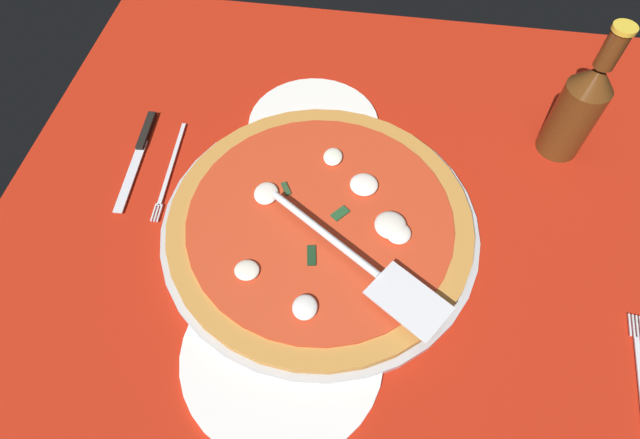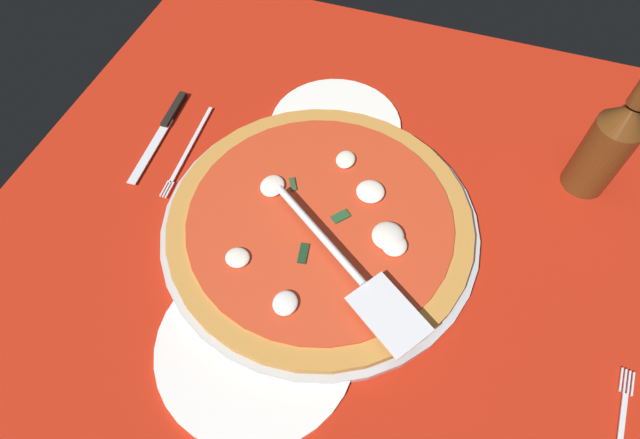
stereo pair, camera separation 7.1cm
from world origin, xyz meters
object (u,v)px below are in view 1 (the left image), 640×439
dinner_plate_right (314,125)px  pizza_server (363,264)px  dinner_plate_left (282,353)px  place_setting_far (154,162)px  pizza (321,221)px  beer_bottle (579,107)px

dinner_plate_right → pizza_server: 29.15cm
dinner_plate_left → dinner_plate_right: bearing=3.2°
dinner_plate_right → place_setting_far: 26.02cm
dinner_plate_left → dinner_plate_right: size_ratio=1.17×
dinner_plate_left → pizza_server: bearing=-36.4°
dinner_plate_left → pizza: (18.93, -1.98, 1.65)cm
dinner_plate_right → beer_bottle: 39.84cm
place_setting_far → beer_bottle: 64.15cm
pizza → pizza_server: size_ratio=1.69×
pizza → place_setting_far: pizza is taller
dinner_plate_right → beer_bottle: size_ratio=0.94×
dinner_plate_left → pizza: bearing=-6.0°
place_setting_far → pizza_server: bearing=61.6°
dinner_plate_left → dinner_plate_right: (38.40, 2.12, 0.00)cm
place_setting_far → beer_bottle: bearing=97.4°
dinner_plate_right → pizza_server: (-26.83, -10.65, 4.07)cm
dinner_plate_left → beer_bottle: bearing=-43.0°
pizza → pizza_server: 10.16cm
dinner_plate_left → pizza_server: pizza_server is taller
pizza → place_setting_far: bearing=73.5°
pizza_server → beer_bottle: beer_bottle is taller
beer_bottle → dinner_plate_right: bearing=91.6°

